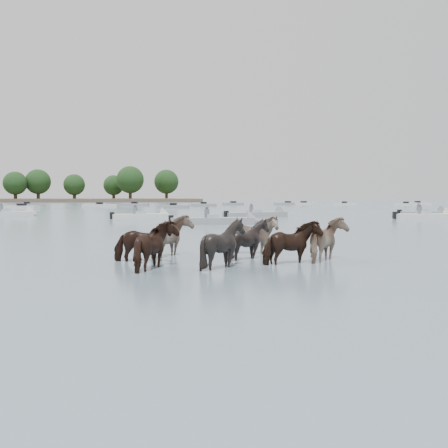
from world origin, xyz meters
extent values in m
plane|color=slate|center=(0.00, 0.00, 0.00)|extent=(400.00, 400.00, 0.00)
imported|color=black|center=(-3.49, 0.31, 0.52)|extent=(1.88, 0.97, 1.54)
imported|color=gray|center=(-2.53, 1.51, 0.58)|extent=(1.53, 1.74, 1.64)
imported|color=black|center=(-0.13, 0.58, 0.53)|extent=(1.58, 1.45, 1.55)
imported|color=#816758|center=(0.21, 2.01, 0.55)|extent=(2.01, 1.18, 1.60)
imported|color=black|center=(-3.03, -1.34, 0.55)|extent=(1.43, 1.64, 1.59)
imported|color=black|center=(-1.19, -1.27, 0.58)|extent=(1.52, 1.36, 1.65)
imported|color=black|center=(0.92, -0.76, 0.53)|extent=(2.01, 1.50, 1.55)
imported|color=gray|center=(2.30, -0.23, 0.56)|extent=(1.69, 1.86, 1.62)
sphere|color=black|center=(5.81, 14.42, 0.12)|extent=(0.44, 0.44, 0.44)
cube|color=black|center=(5.56, 14.42, 0.02)|extent=(0.50, 0.22, 0.18)
cube|color=silver|center=(-4.61, 27.93, 0.20)|extent=(4.91, 2.55, 0.55)
cone|color=silver|center=(-2.33, 28.43, 0.20)|extent=(1.22, 1.75, 1.60)
cube|color=#99ADB7|center=(-4.61, 27.93, 0.55)|extent=(1.02, 1.26, 0.35)
cube|color=black|center=(-6.90, 27.44, 0.35)|extent=(0.42, 0.42, 0.60)
cylinder|color=#595966|center=(-5.01, 27.93, 0.75)|extent=(0.36, 0.36, 0.70)
sphere|color=#595966|center=(-5.01, 27.93, 1.20)|extent=(0.24, 0.24, 0.24)
cube|color=gray|center=(0.75, 20.13, 0.20)|extent=(5.94, 1.94, 0.55)
cone|color=gray|center=(3.67, 19.95, 0.20)|extent=(0.99, 1.65, 1.60)
cube|color=#99ADB7|center=(0.75, 20.13, 0.55)|extent=(0.86, 1.17, 0.35)
cube|color=black|center=(-2.17, 20.30, 0.35)|extent=(0.37, 0.37, 0.60)
cylinder|color=#595966|center=(0.35, 20.13, 0.75)|extent=(0.36, 0.36, 0.70)
sphere|color=#595966|center=(0.35, 20.13, 1.20)|extent=(0.24, 0.24, 0.24)
cube|color=gray|center=(5.93, 30.97, 0.20)|extent=(6.40, 3.77, 0.55)
cone|color=gray|center=(8.84, 32.11, 0.20)|extent=(1.42, 1.82, 1.60)
cube|color=#99ADB7|center=(5.93, 30.97, 0.55)|extent=(1.15, 1.33, 0.35)
cube|color=black|center=(3.02, 29.83, 0.35)|extent=(0.45, 0.45, 0.60)
cylinder|color=#595966|center=(5.53, 30.97, 0.75)|extent=(0.36, 0.36, 0.70)
sphere|color=#595966|center=(5.53, 30.97, 1.20)|extent=(0.24, 0.24, 0.24)
cube|color=silver|center=(19.54, 25.33, 0.20)|extent=(5.21, 1.62, 0.55)
cube|color=#99ADB7|center=(19.54, 25.33, 0.55)|extent=(0.80, 1.12, 0.35)
cube|color=black|center=(16.94, 25.34, 0.35)|extent=(0.35, 0.35, 0.60)
cylinder|color=#595966|center=(19.14, 25.33, 0.75)|extent=(0.36, 0.36, 0.70)
sphere|color=#595966|center=(19.14, 25.33, 1.20)|extent=(0.24, 0.24, 0.24)
cube|color=gray|center=(22.81, 31.55, 0.20)|extent=(4.73, 1.85, 0.55)
cone|color=gray|center=(25.13, 31.43, 0.20)|extent=(0.99, 1.65, 1.60)
cube|color=#99ADB7|center=(22.81, 31.55, 0.55)|extent=(0.86, 1.16, 0.35)
cube|color=black|center=(20.49, 31.68, 0.35)|extent=(0.37, 0.37, 0.60)
cylinder|color=#595966|center=(22.41, 31.55, 0.75)|extent=(0.36, 0.36, 0.70)
sphere|color=#595966|center=(22.41, 31.55, 1.20)|extent=(0.24, 0.24, 0.24)
cube|color=silver|center=(-17.79, 35.89, 0.20)|extent=(5.21, 3.28, 0.55)
cone|color=silver|center=(-15.48, 36.79, 0.20)|extent=(1.42, 1.82, 1.60)
cube|color=#99ADB7|center=(-17.79, 35.89, 0.55)|extent=(1.15, 1.33, 0.35)
cylinder|color=#595966|center=(-18.19, 35.89, 0.75)|extent=(0.36, 0.36, 0.70)
sphere|color=#595966|center=(-18.19, 35.89, 1.20)|extent=(0.24, 0.24, 0.24)
cube|color=gray|center=(-27.06, 80.99, 0.22)|extent=(5.68, 2.19, 0.60)
cube|color=black|center=(-27.06, 80.99, 0.60)|extent=(1.12, 1.12, 0.50)
cube|color=silver|center=(-23.10, 62.10, 0.22)|extent=(5.39, 3.39, 0.60)
cube|color=black|center=(-23.10, 62.10, 0.60)|extent=(1.31, 1.31, 0.50)
cube|color=silver|center=(-13.24, 73.52, 0.22)|extent=(5.82, 3.38, 0.60)
cube|color=black|center=(-13.24, 73.52, 0.60)|extent=(1.29, 1.29, 0.50)
cube|color=gray|center=(-7.58, 80.44, 0.22)|extent=(5.48, 2.63, 0.60)
cube|color=black|center=(-7.58, 80.44, 0.60)|extent=(1.20, 1.20, 0.50)
cube|color=gray|center=(-0.80, 63.85, 0.22)|extent=(5.07, 2.46, 0.60)
cube|color=black|center=(-0.80, 63.85, 0.60)|extent=(1.18, 1.18, 0.50)
cube|color=gray|center=(5.03, 76.33, 0.22)|extent=(4.72, 1.77, 0.60)
cube|color=black|center=(5.03, 76.33, 0.60)|extent=(1.06, 1.06, 0.50)
cube|color=gray|center=(12.14, 87.54, 0.22)|extent=(4.48, 2.58, 0.60)
cube|color=black|center=(12.14, 87.54, 0.60)|extent=(1.23, 1.23, 0.50)
cube|color=gray|center=(23.66, 87.43, 0.22)|extent=(5.87, 2.39, 0.60)
cube|color=black|center=(23.66, 87.43, 0.60)|extent=(1.15, 1.15, 0.50)
cube|color=silver|center=(26.92, 86.90, 0.22)|extent=(4.44, 2.14, 0.60)
cube|color=black|center=(26.92, 86.90, 0.60)|extent=(1.14, 1.14, 0.50)
cube|color=silver|center=(33.24, 80.26, 0.22)|extent=(4.83, 2.89, 0.60)
cube|color=black|center=(33.24, 80.26, 0.60)|extent=(1.27, 1.27, 0.50)
cube|color=silver|center=(44.27, 76.75, 0.22)|extent=(4.59, 2.93, 0.60)
cube|color=black|center=(44.27, 76.75, 0.60)|extent=(1.29, 1.29, 0.50)
cube|color=silver|center=(50.99, 84.81, 0.22)|extent=(5.77, 2.65, 0.60)
cube|color=black|center=(50.99, 84.81, 0.60)|extent=(1.19, 1.19, 0.50)
cylinder|color=#382619|center=(-46.18, 144.14, 1.58)|extent=(1.00, 1.00, 3.16)
sphere|color=black|center=(-46.18, 144.14, 5.71)|extent=(7.03, 7.03, 7.03)
cylinder|color=#382619|center=(-40.27, 147.40, 1.73)|extent=(1.00, 1.00, 3.47)
sphere|color=black|center=(-40.27, 147.40, 6.26)|extent=(7.71, 7.71, 7.71)
cylinder|color=#382619|center=(-29.37, 147.47, 1.48)|extent=(1.00, 1.00, 2.97)
sphere|color=black|center=(-29.37, 147.47, 5.36)|extent=(6.59, 6.59, 6.59)
cylinder|color=#382619|center=(-17.90, 154.36, 1.49)|extent=(1.00, 1.00, 2.98)
sphere|color=black|center=(-17.90, 154.36, 5.38)|extent=(6.62, 6.62, 6.62)
cylinder|color=#382619|center=(-12.09, 146.84, 1.93)|extent=(1.00, 1.00, 3.86)
sphere|color=black|center=(-12.09, 146.84, 6.97)|extent=(8.58, 8.58, 8.58)
cylinder|color=#382619|center=(-0.55, 156.94, 1.84)|extent=(1.00, 1.00, 3.68)
sphere|color=black|center=(-0.55, 156.94, 6.65)|extent=(8.18, 8.18, 8.18)
camera|label=1|loc=(-2.98, -15.32, 2.04)|focal=40.46mm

